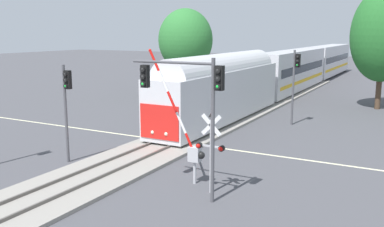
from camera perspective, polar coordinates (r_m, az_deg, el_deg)
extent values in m
plane|color=#47474C|center=(28.40, -2.19, -3.78)|extent=(220.00, 220.00, 0.00)
cube|color=beige|center=(28.40, -2.19, -3.77)|extent=(44.00, 0.20, 0.01)
cube|color=gray|center=(28.38, -2.19, -3.60)|extent=(4.40, 80.00, 0.18)
cube|color=#56514C|center=(28.70, -3.43, -3.12)|extent=(0.10, 80.00, 0.14)
cube|color=#56514C|center=(27.99, -0.93, -3.46)|extent=(0.10, 80.00, 0.14)
cube|color=silver|center=(34.21, 3.92, 2.58)|extent=(3.00, 18.20, 3.90)
cube|color=red|center=(26.41, -4.36, -1.16)|extent=(2.76, 0.08, 2.15)
cylinder|color=silver|center=(34.00, 3.96, 5.64)|extent=(2.76, 16.38, 2.76)
sphere|color=#F4F2CC|center=(26.82, -5.25, -2.48)|extent=(0.24, 0.24, 0.24)
sphere|color=#F4F2CC|center=(26.29, -3.43, -2.73)|extent=(0.24, 0.24, 0.24)
cube|color=silver|center=(53.35, 13.16, 5.65)|extent=(3.00, 20.91, 4.60)
cube|color=black|center=(52.94, 14.75, 5.87)|extent=(0.04, 18.82, 0.90)
cube|color=gold|center=(53.08, 14.69, 4.31)|extent=(0.04, 19.23, 0.36)
cube|color=silver|center=(74.55, 17.67, 6.82)|extent=(3.00, 20.91, 4.60)
cube|color=black|center=(74.26, 18.84, 6.97)|extent=(0.04, 18.82, 0.90)
cube|color=gold|center=(74.35, 18.78, 5.85)|extent=(0.04, 19.23, 0.36)
cylinder|color=#B7B7BC|center=(20.66, 0.35, -7.82)|extent=(0.14, 0.14, 1.10)
cube|color=#B7B7BC|center=(20.39, 0.35, -5.42)|extent=(0.56, 0.40, 0.70)
sphere|color=black|center=(20.23, 1.23, -5.55)|extent=(0.36, 0.36, 0.36)
cylinder|color=red|center=(20.37, -0.25, -4.03)|extent=(0.59, 0.12, 1.02)
cylinder|color=white|center=(20.38, -1.45, -1.24)|extent=(0.59, 0.12, 1.02)
cylinder|color=red|center=(20.44, -2.64, 1.54)|extent=(0.59, 0.12, 1.02)
cylinder|color=white|center=(20.56, -3.83, 4.29)|extent=(0.59, 0.12, 1.02)
cylinder|color=red|center=(20.74, -5.01, 7.01)|extent=(0.59, 0.12, 1.02)
sphere|color=red|center=(20.85, -5.59, 8.34)|extent=(0.14, 0.14, 0.14)
cylinder|color=#B2B2B7|center=(19.18, 2.56, -5.58)|extent=(0.14, 0.14, 3.48)
cube|color=white|center=(18.82, 2.57, -1.54)|extent=(0.98, 0.05, 0.98)
cube|color=white|center=(18.82, 2.57, -1.54)|extent=(0.98, 0.05, 0.98)
cube|color=#B2B2B7|center=(19.06, 2.57, -4.38)|extent=(1.10, 0.08, 0.08)
cylinder|color=black|center=(19.22, 0.96, -4.25)|extent=(0.26, 0.18, 0.26)
cylinder|color=black|center=(18.75, 3.96, -4.65)|extent=(0.26, 0.18, 0.26)
sphere|color=red|center=(19.13, 0.83, -4.32)|extent=(0.20, 0.20, 0.20)
sphere|color=red|center=(18.66, 3.83, -4.73)|extent=(0.20, 0.20, 0.20)
cone|color=black|center=(18.74, 2.61, -0.12)|extent=(0.28, 0.28, 0.22)
cylinder|color=#4C4C51|center=(17.81, 2.77, -2.48)|extent=(0.16, 0.16, 6.12)
cube|color=black|center=(17.31, 3.68, 4.71)|extent=(0.34, 0.26, 1.00)
sphere|color=#262626|center=(17.14, 3.48, 5.73)|extent=(0.20, 0.20, 0.20)
cylinder|color=black|center=(17.12, 3.43, 5.72)|extent=(0.24, 0.10, 0.24)
sphere|color=#262626|center=(17.17, 3.46, 4.66)|extent=(0.20, 0.20, 0.20)
cylinder|color=black|center=(17.15, 3.42, 4.66)|extent=(0.24, 0.10, 0.24)
sphere|color=green|center=(17.21, 3.45, 3.61)|extent=(0.20, 0.20, 0.20)
cylinder|color=black|center=(17.18, 3.41, 3.59)|extent=(0.24, 0.10, 0.24)
cylinder|color=#4C4C51|center=(18.31, -2.72, 6.78)|extent=(3.92, 0.12, 0.12)
cube|color=black|center=(19.11, -6.24, 4.94)|extent=(0.34, 0.26, 1.00)
sphere|color=#262626|center=(18.95, -6.52, 5.86)|extent=(0.20, 0.20, 0.20)
cylinder|color=black|center=(18.93, -6.57, 5.85)|extent=(0.24, 0.10, 0.24)
sphere|color=#262626|center=(18.98, -6.50, 4.90)|extent=(0.20, 0.20, 0.20)
cylinder|color=black|center=(18.96, -6.55, 4.89)|extent=(0.24, 0.10, 0.24)
sphere|color=green|center=(19.02, -6.48, 3.94)|extent=(0.20, 0.20, 0.20)
cylinder|color=black|center=(19.00, -6.53, 3.93)|extent=(0.24, 0.10, 0.24)
cylinder|color=#4C4C51|center=(34.02, 13.26, 3.33)|extent=(0.16, 0.16, 5.79)
cube|color=black|center=(33.75, 13.88, 6.82)|extent=(0.34, 0.26, 1.00)
sphere|color=#262626|center=(33.58, 13.84, 7.36)|extent=(0.20, 0.20, 0.20)
cylinder|color=black|center=(33.56, 13.82, 7.35)|extent=(0.24, 0.10, 0.24)
sphere|color=#262626|center=(33.60, 13.81, 6.81)|extent=(0.20, 0.20, 0.20)
cylinder|color=black|center=(33.57, 13.80, 6.81)|extent=(0.24, 0.10, 0.24)
sphere|color=green|center=(33.63, 13.79, 6.27)|extent=(0.20, 0.20, 0.20)
cylinder|color=black|center=(33.60, 13.77, 6.26)|extent=(0.24, 0.10, 0.24)
cylinder|color=#4C4C51|center=(24.50, -16.39, -0.08)|extent=(0.16, 0.16, 5.41)
cube|color=black|center=(24.03, -16.15, 4.32)|extent=(0.34, 0.26, 1.00)
sphere|color=#262626|center=(23.89, -16.44, 5.05)|extent=(0.20, 0.20, 0.20)
cylinder|color=black|center=(23.87, -16.49, 5.04)|extent=(0.24, 0.10, 0.24)
sphere|color=#262626|center=(23.92, -16.40, 4.28)|extent=(0.20, 0.20, 0.20)
cylinder|color=black|center=(23.90, -16.45, 4.28)|extent=(0.24, 0.10, 0.24)
sphere|color=green|center=(23.96, -16.36, 3.52)|extent=(0.20, 0.20, 0.20)
cylinder|color=black|center=(23.93, -16.41, 3.51)|extent=(0.24, 0.10, 0.24)
cylinder|color=brown|center=(48.73, -0.85, 4.54)|extent=(0.57, 0.57, 3.66)
ellipsoid|color=#2D7533|center=(48.44, -0.86, 9.74)|extent=(6.05, 6.05, 6.89)
cylinder|color=#4C3828|center=(43.71, 23.50, 2.90)|extent=(0.50, 0.50, 3.63)
ellipsoid|color=#236628|center=(43.39, 24.01, 9.48)|extent=(5.75, 5.75, 8.55)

